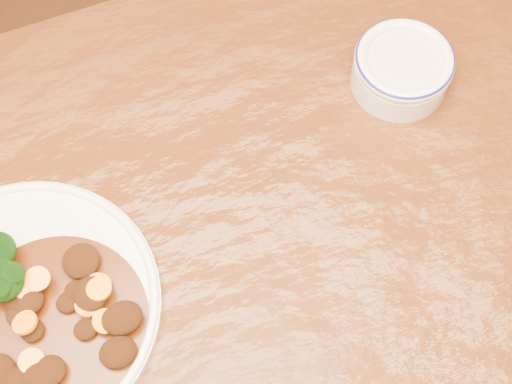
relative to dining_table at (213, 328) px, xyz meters
name	(u,v)px	position (x,y,z in m)	size (l,w,h in m)	color
dining_table	(213,328)	(0.00, 0.00, 0.00)	(1.51, 0.92, 0.75)	#4E240D
dinner_plate	(21,308)	(-0.19, 0.08, 0.09)	(0.30, 0.30, 0.02)	white
mince_stew	(60,323)	(-0.15, 0.04, 0.10)	(0.20, 0.20, 0.03)	#481F07
dip_bowl	(402,68)	(0.33, 0.18, 0.11)	(0.12, 0.12, 0.06)	silver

